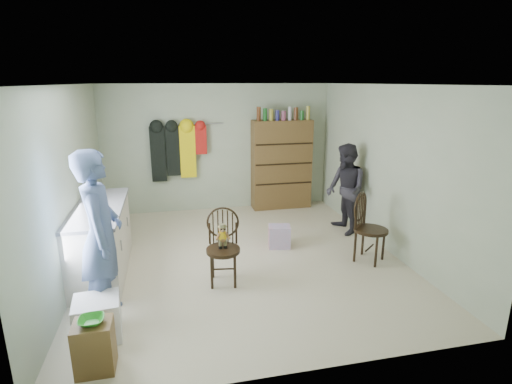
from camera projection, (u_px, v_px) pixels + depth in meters
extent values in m
plane|color=beige|center=(243.00, 258.00, 5.95)|extent=(5.00, 5.00, 0.00)
plane|color=#B5C1A1|center=(219.00, 148.00, 7.96)|extent=(4.50, 0.00, 4.50)
plane|color=#B5C1A1|center=(70.00, 185.00, 5.14)|extent=(0.00, 5.00, 5.00)
plane|color=#B5C1A1|center=(387.00, 169.00, 6.09)|extent=(0.00, 5.00, 5.00)
plane|color=white|center=(241.00, 84.00, 5.28)|extent=(5.00, 5.00, 0.00)
cube|color=silver|center=(101.00, 241.00, 5.42)|extent=(0.60, 1.80, 0.90)
cube|color=slate|center=(98.00, 208.00, 5.29)|extent=(0.64, 1.86, 0.04)
cylinder|color=#99999E|center=(121.00, 245.00, 5.04)|extent=(0.02, 0.02, 0.14)
cylinder|color=#99999E|center=(127.00, 222.00, 5.88)|extent=(0.02, 0.02, 0.14)
cube|color=brown|center=(94.00, 347.00, 3.58)|extent=(0.34, 0.29, 0.48)
imported|color=#239121|center=(91.00, 321.00, 3.51)|extent=(0.22, 0.22, 0.06)
cube|color=white|center=(98.00, 318.00, 4.06)|extent=(0.49, 0.47, 0.42)
cylinder|color=black|center=(223.00, 250.00, 5.09)|extent=(0.50, 0.50, 0.04)
cylinder|color=black|center=(212.00, 273.00, 5.01)|extent=(0.03, 0.03, 0.44)
cylinder|color=black|center=(235.00, 272.00, 5.03)|extent=(0.03, 0.03, 0.44)
cylinder|color=black|center=(213.00, 262.00, 5.30)|extent=(0.03, 0.03, 0.44)
cylinder|color=black|center=(235.00, 262.00, 5.32)|extent=(0.03, 0.03, 0.44)
torus|color=black|center=(223.00, 223.00, 5.18)|extent=(0.42, 0.09, 0.42)
cylinder|color=black|center=(210.00, 234.00, 5.20)|extent=(0.03, 0.03, 0.29)
cylinder|color=black|center=(236.00, 233.00, 5.22)|extent=(0.03, 0.03, 0.29)
cylinder|color=gold|center=(223.00, 236.00, 5.06)|extent=(0.10, 0.10, 0.10)
cylinder|color=#475128|center=(223.00, 243.00, 5.09)|extent=(0.06, 0.06, 0.15)
sphere|color=#9E7042|center=(222.00, 229.00, 5.04)|extent=(0.09, 0.09, 0.09)
cylinder|color=#475128|center=(222.00, 226.00, 5.02)|extent=(0.08, 0.08, 0.03)
cube|color=black|center=(223.00, 229.00, 4.99)|extent=(0.07, 0.01, 0.02)
cylinder|color=black|center=(371.00, 230.00, 5.73)|extent=(0.64, 0.64, 0.05)
cylinder|color=black|center=(376.00, 252.00, 5.59)|extent=(0.04, 0.04, 0.45)
cylinder|color=black|center=(383.00, 245.00, 5.83)|extent=(0.04, 0.04, 0.45)
cylinder|color=black|center=(355.00, 247.00, 5.77)|extent=(0.04, 0.04, 0.45)
cylinder|color=black|center=(363.00, 240.00, 6.01)|extent=(0.04, 0.04, 0.45)
torus|color=black|center=(360.00, 206.00, 5.75)|extent=(0.35, 0.31, 0.44)
cylinder|color=black|center=(355.00, 220.00, 5.64)|extent=(0.03, 0.03, 0.30)
cylinder|color=black|center=(365.00, 213.00, 5.92)|extent=(0.03, 0.03, 0.30)
cube|color=pink|center=(279.00, 237.00, 6.29)|extent=(0.38, 0.32, 0.35)
imported|color=#4F6392|center=(101.00, 236.00, 4.27)|extent=(0.49, 0.71, 1.89)
imported|color=#2D2B33|center=(346.00, 189.00, 6.76)|extent=(0.59, 0.76, 1.54)
cube|color=brown|center=(281.00, 165.00, 8.13)|extent=(1.20, 0.38, 1.80)
cube|color=black|center=(284.00, 183.00, 8.05)|extent=(1.16, 0.02, 0.03)
cube|color=black|center=(284.00, 164.00, 7.94)|extent=(1.16, 0.02, 0.03)
cube|color=black|center=(284.00, 144.00, 7.83)|extent=(1.16, 0.02, 0.03)
cylinder|color=#592D14|center=(259.00, 114.00, 7.66)|extent=(0.08, 0.08, 0.27)
cylinder|color=#19591E|center=(265.00, 115.00, 7.69)|extent=(0.08, 0.08, 0.24)
cylinder|color=#A59933|center=(271.00, 115.00, 7.72)|extent=(0.08, 0.08, 0.22)
cylinder|color=navy|center=(277.00, 115.00, 7.74)|extent=(0.08, 0.08, 0.20)
cylinder|color=#8C3F59|center=(284.00, 116.00, 7.77)|extent=(0.09, 0.09, 0.18)
cylinder|color=#B2B2B7|center=(290.00, 114.00, 7.79)|extent=(0.07, 0.07, 0.26)
cylinder|color=#592D14|center=(296.00, 114.00, 7.82)|extent=(0.08, 0.08, 0.25)
cylinder|color=#19591E|center=(302.00, 115.00, 7.85)|extent=(0.08, 0.08, 0.18)
cylinder|color=#A59933|center=(308.00, 113.00, 7.87)|extent=(0.08, 0.08, 0.27)
cylinder|color=#99999E|center=(198.00, 124.00, 7.69)|extent=(1.00, 0.02, 0.02)
cube|color=black|center=(158.00, 154.00, 7.62)|extent=(0.28, 0.10, 1.05)
cube|color=black|center=(173.00, 151.00, 7.66)|extent=(0.26, 0.10, 0.95)
cube|color=yellow|center=(188.00, 152.00, 7.73)|extent=(0.30, 0.10, 1.00)
cube|color=red|center=(201.00, 140.00, 7.72)|extent=(0.22, 0.10, 0.55)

